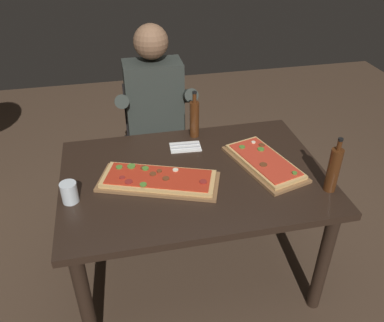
% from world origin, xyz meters
% --- Properties ---
extents(ground_plane, '(6.40, 6.40, 0.00)m').
position_xyz_m(ground_plane, '(0.00, 0.00, 0.00)').
color(ground_plane, '#4C3828').
extents(dining_table, '(1.40, 0.96, 0.74)m').
position_xyz_m(dining_table, '(0.00, 0.00, 0.64)').
color(dining_table, black).
rests_on(dining_table, ground_plane).
extents(pizza_rectangular_front, '(0.66, 0.44, 0.05)m').
position_xyz_m(pizza_rectangular_front, '(-0.20, -0.04, 0.76)').
color(pizza_rectangular_front, brown).
rests_on(pizza_rectangular_front, dining_table).
extents(pizza_rectangular_left, '(0.37, 0.55, 0.05)m').
position_xyz_m(pizza_rectangular_left, '(0.39, 0.00, 0.76)').
color(pizza_rectangular_left, brown).
rests_on(pizza_rectangular_left, dining_table).
extents(wine_bottle_dark, '(0.06, 0.06, 0.30)m').
position_xyz_m(wine_bottle_dark, '(0.64, -0.27, 0.86)').
color(wine_bottle_dark, '#47230F').
rests_on(wine_bottle_dark, dining_table).
extents(oil_bottle_amber, '(0.06, 0.06, 0.29)m').
position_xyz_m(oil_bottle_amber, '(0.09, 0.40, 0.86)').
color(oil_bottle_amber, '#47230F').
rests_on(oil_bottle_amber, dining_table).
extents(tumbler_near_camera, '(0.08, 0.08, 0.11)m').
position_xyz_m(tumbler_near_camera, '(-0.63, -0.10, 0.79)').
color(tumbler_near_camera, silver).
rests_on(tumbler_near_camera, dining_table).
extents(napkin_cutlery_set, '(0.19, 0.12, 0.01)m').
position_xyz_m(napkin_cutlery_set, '(0.01, 0.27, 0.74)').
color(napkin_cutlery_set, white).
rests_on(napkin_cutlery_set, dining_table).
extents(diner_chair, '(0.44, 0.44, 0.87)m').
position_xyz_m(diner_chair, '(-0.11, 0.86, 0.49)').
color(diner_chair, black).
rests_on(diner_chair, ground_plane).
extents(seated_diner, '(0.53, 0.41, 1.33)m').
position_xyz_m(seated_diner, '(-0.11, 0.74, 0.74)').
color(seated_diner, '#23232D').
rests_on(seated_diner, ground_plane).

